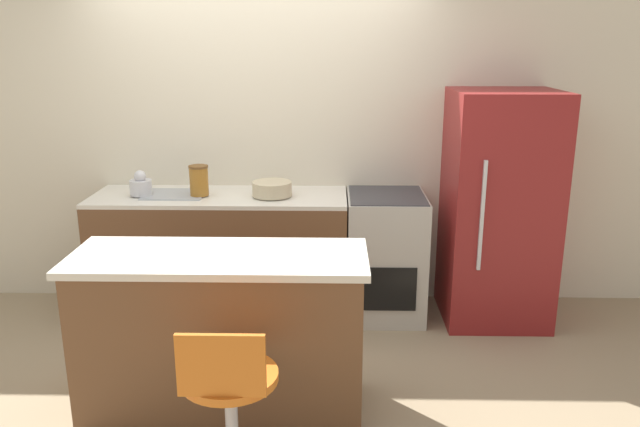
# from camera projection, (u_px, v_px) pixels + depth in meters

# --- Properties ---
(ground_plane) EXTENTS (14.00, 14.00, 0.00)m
(ground_plane) POSITION_uv_depth(u_px,v_px,m) (255.00, 331.00, 4.51)
(ground_plane) COLOR #998466
(wall_back) EXTENTS (8.00, 0.06, 2.60)m
(wall_back) POSITION_uv_depth(u_px,v_px,m) (261.00, 138.00, 4.81)
(wall_back) COLOR beige
(wall_back) RESTS_ON ground_plane
(back_counter) EXTENTS (1.87, 0.63, 0.94)m
(back_counter) POSITION_uv_depth(u_px,v_px,m) (222.00, 254.00, 4.71)
(back_counter) COLOR brown
(back_counter) RESTS_ON ground_plane
(kitchen_island) EXTENTS (1.60, 0.60, 0.93)m
(kitchen_island) POSITION_uv_depth(u_px,v_px,m) (222.00, 333.00, 3.45)
(kitchen_island) COLOR brown
(kitchen_island) RESTS_ON ground_plane
(oven_range) EXTENTS (0.57, 0.64, 0.94)m
(oven_range) POSITION_uv_depth(u_px,v_px,m) (385.00, 255.00, 4.68)
(oven_range) COLOR #B7B2A8
(oven_range) RESTS_ON ground_plane
(refrigerator) EXTENTS (0.74, 0.72, 1.69)m
(refrigerator) POSITION_uv_depth(u_px,v_px,m) (498.00, 208.00, 4.53)
(refrigerator) COLOR maroon
(refrigerator) RESTS_ON ground_plane
(stool_chair) EXTENTS (0.45, 0.45, 0.85)m
(stool_chair) POSITION_uv_depth(u_px,v_px,m) (230.00, 405.00, 2.87)
(stool_chair) COLOR #B7B7BC
(stool_chair) RESTS_ON ground_plane
(kettle) EXTENTS (0.16, 0.16, 0.18)m
(kettle) POSITION_uv_depth(u_px,v_px,m) (141.00, 185.00, 4.54)
(kettle) COLOR silver
(kettle) RESTS_ON back_counter
(mixing_bowl) EXTENTS (0.29, 0.29, 0.10)m
(mixing_bowl) POSITION_uv_depth(u_px,v_px,m) (272.00, 189.00, 4.52)
(mixing_bowl) COLOR #C1B28E
(mixing_bowl) RESTS_ON back_counter
(canister_jar) EXTENTS (0.14, 0.14, 0.22)m
(canister_jar) POSITION_uv_depth(u_px,v_px,m) (199.00, 180.00, 4.52)
(canister_jar) COLOR #9E6623
(canister_jar) RESTS_ON back_counter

